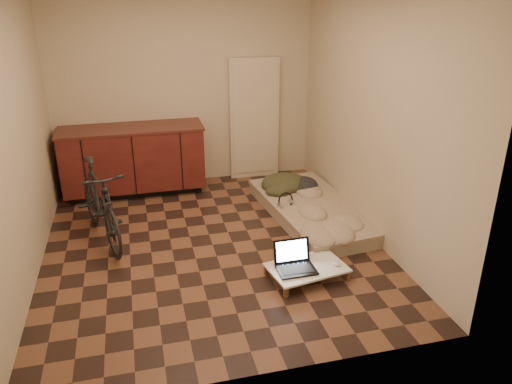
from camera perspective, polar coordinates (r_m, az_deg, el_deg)
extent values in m
cube|color=brown|center=(5.46, -4.97, -6.04)|extent=(3.50, 4.00, 0.00)
cube|color=beige|center=(6.90, -8.19, 11.53)|extent=(3.50, 0.00, 2.60)
cube|color=beige|center=(3.12, 0.39, -2.43)|extent=(3.50, 0.00, 2.60)
cube|color=beige|center=(5.02, -25.68, 5.20)|extent=(0.00, 4.00, 2.60)
cube|color=beige|center=(5.50, 13.02, 8.27)|extent=(0.00, 4.00, 2.60)
cube|color=black|center=(6.97, -13.50, 0.47)|extent=(1.70, 0.48, 0.10)
cube|color=#491614|center=(6.78, -13.83, 3.78)|extent=(1.80, 0.60, 0.78)
cube|color=#4F231D|center=(6.66, -14.15, 7.07)|extent=(1.84, 0.62, 0.03)
cube|color=beige|center=(7.10, -0.22, 8.36)|extent=(0.70, 0.10, 1.70)
imported|color=black|center=(5.59, -17.46, -0.80)|extent=(0.84, 1.57, 0.98)
cube|color=#ADA28B|center=(6.09, 6.51, -2.25)|extent=(1.13, 2.06, 0.12)
cube|color=beige|center=(6.05, 6.54, -1.52)|extent=(1.16, 2.08, 0.05)
cube|color=brown|center=(4.60, 3.43, -11.37)|extent=(0.05, 0.05, 0.10)
cube|color=brown|center=(4.90, 1.19, -8.93)|extent=(0.05, 0.05, 0.10)
cube|color=brown|center=(4.90, 10.45, -9.39)|extent=(0.05, 0.05, 0.10)
cube|color=brown|center=(5.18, 7.91, -7.24)|extent=(0.05, 0.05, 0.10)
cube|color=white|center=(4.85, 5.85, -8.58)|extent=(0.80, 0.59, 0.02)
cube|color=black|center=(4.77, 4.65, -8.86)|extent=(0.36, 0.26, 0.02)
cube|color=black|center=(4.84, 4.08, -6.68)|extent=(0.36, 0.07, 0.23)
cube|color=white|center=(4.84, 4.08, -6.68)|extent=(0.30, 0.05, 0.19)
ellipsoid|color=silver|center=(4.90, 9.12, -8.03)|extent=(0.10, 0.13, 0.04)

